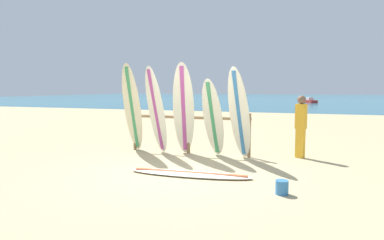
# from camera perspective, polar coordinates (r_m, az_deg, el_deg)

# --- Properties ---
(ground_plane) EXTENTS (120.00, 120.00, 0.00)m
(ground_plane) POSITION_cam_1_polar(r_m,az_deg,el_deg) (6.85, -2.47, -9.37)
(ground_plane) COLOR tan
(ocean_water) EXTENTS (120.00, 80.00, 0.01)m
(ocean_water) POSITION_cam_1_polar(r_m,az_deg,el_deg) (64.24, 16.54, 3.79)
(ocean_water) COLOR teal
(ocean_water) RESTS_ON ground
(surfboard_rack) EXTENTS (3.40, 0.09, 1.14)m
(surfboard_rack) POSITION_cam_1_polar(r_m,az_deg,el_deg) (8.73, -0.63, -1.07)
(surfboard_rack) COLOR olive
(surfboard_rack) RESTS_ON ground
(surfboard_leaning_far_left) EXTENTS (0.66, 1.11, 2.44)m
(surfboard_leaning_far_left) POSITION_cam_1_polar(r_m,az_deg,el_deg) (8.92, -10.56, 1.98)
(surfboard_leaning_far_left) COLOR beige
(surfboard_leaning_far_left) RESTS_ON ground
(surfboard_leaning_left) EXTENTS (0.63, 0.80, 2.37)m
(surfboard_leaning_left) POSITION_cam_1_polar(r_m,az_deg,el_deg) (8.62, -6.39, 1.67)
(surfboard_leaning_left) COLOR white
(surfboard_leaning_left) RESTS_ON ground
(surfboard_leaning_center_left) EXTENTS (0.69, 0.82, 2.45)m
(surfboard_leaning_center_left) POSITION_cam_1_polar(r_m,az_deg,el_deg) (8.44, -1.51, 1.89)
(surfboard_leaning_center_left) COLOR silver
(surfboard_leaning_center_left) RESTS_ON ground
(surfboard_leaning_center) EXTENTS (0.64, 0.85, 2.03)m
(surfboard_leaning_center) POSITION_cam_1_polar(r_m,az_deg,el_deg) (8.20, 3.77, 0.30)
(surfboard_leaning_center) COLOR silver
(surfboard_leaning_center) RESTS_ON ground
(surfboard_leaning_center_right) EXTENTS (0.67, 0.99, 2.29)m
(surfboard_leaning_center_right) POSITION_cam_1_polar(r_m,az_deg,el_deg) (7.89, 8.43, 1.01)
(surfboard_leaning_center_right) COLOR white
(surfboard_leaning_center_right) RESTS_ON ground
(surfboard_lying_on_sand) EXTENTS (2.58, 0.66, 0.08)m
(surfboard_lying_on_sand) POSITION_cam_1_polar(r_m,az_deg,el_deg) (6.64, -0.42, -9.54)
(surfboard_lying_on_sand) COLOR white
(surfboard_lying_on_sand) RESTS_ON ground
(beachgoer_standing) EXTENTS (0.30, 0.25, 1.60)m
(beachgoer_standing) POSITION_cam_1_polar(r_m,az_deg,el_deg) (8.62, 18.81, -0.62)
(beachgoer_standing) COLOR gold
(beachgoer_standing) RESTS_ON ground
(small_boat_offshore) EXTENTS (1.94, 2.81, 0.71)m
(small_boat_offshore) POSITION_cam_1_polar(r_m,az_deg,el_deg) (43.21, 20.16, 3.24)
(small_boat_offshore) COLOR #B22D28
(small_boat_offshore) RESTS_ON ocean_water
(sand_bucket) EXTENTS (0.22, 0.22, 0.24)m
(sand_bucket) POSITION_cam_1_polar(r_m,az_deg,el_deg) (5.69, 15.73, -11.47)
(sand_bucket) COLOR #3372B2
(sand_bucket) RESTS_ON ground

